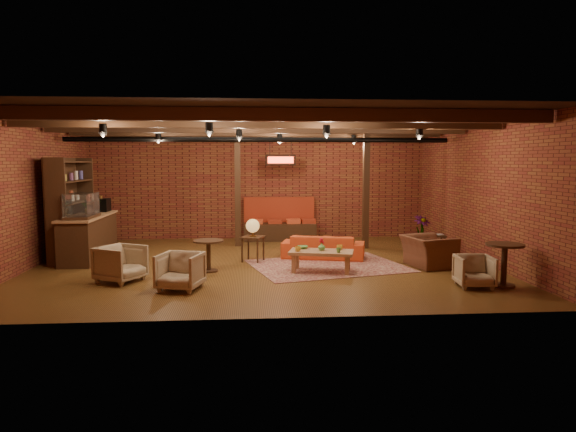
{
  "coord_description": "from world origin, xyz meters",
  "views": [
    {
      "loc": [
        -0.3,
        -11.39,
        2.32
      ],
      "look_at": [
        0.59,
        0.2,
        1.07
      ],
      "focal_mm": 32.0,
      "sensor_mm": 36.0,
      "label": 1
    }
  ],
  "objects": [
    {
      "name": "shelving_hutch",
      "position": [
        -4.5,
        1.1,
        1.2
      ],
      "size": [
        0.52,
        2.0,
        2.4
      ],
      "primitive_type": null,
      "color": "#311F10",
      "rests_on": "ground"
    },
    {
      "name": "coffee_table",
      "position": [
        1.19,
        -0.88,
        0.4
      ],
      "size": [
        1.44,
        0.95,
        0.7
      ],
      "rotation": [
        0.0,
        0.0,
        -0.24
      ],
      "color": "#986947",
      "rests_on": "floor"
    },
    {
      "name": "wall_right",
      "position": [
        5.0,
        0.0,
        1.6
      ],
      "size": [
        0.02,
        8.0,
        3.2
      ],
      "primitive_type": "cube",
      "color": "maroon",
      "rests_on": "ground"
    },
    {
      "name": "floor",
      "position": [
        0.0,
        0.0,
        0.0
      ],
      "size": [
        10.0,
        10.0,
        0.0
      ],
      "primitive_type": "plane",
      "color": "#39250E",
      "rests_on": "ground"
    },
    {
      "name": "ceiling_pipe",
      "position": [
        0.0,
        1.6,
        2.85
      ],
      "size": [
        9.6,
        0.12,
        0.12
      ],
      "primitive_type": "cylinder",
      "rotation": [
        0.0,
        1.57,
        0.0
      ],
      "color": "black",
      "rests_on": "ceiling"
    },
    {
      "name": "service_counter",
      "position": [
        -4.1,
        1.0,
        0.8
      ],
      "size": [
        0.8,
        2.5,
        1.6
      ],
      "primitive_type": null,
      "color": "#311F10",
      "rests_on": "ground"
    },
    {
      "name": "round_table_left",
      "position": [
        -1.16,
        -0.66,
        0.45
      ],
      "size": [
        0.64,
        0.64,
        0.67
      ],
      "color": "#311F10",
      "rests_on": "floor"
    },
    {
      "name": "wall_back",
      "position": [
        0.0,
        4.0,
        1.6
      ],
      "size": [
        10.0,
        0.02,
        3.2
      ],
      "primitive_type": "cube",
      "color": "maroon",
      "rests_on": "ground"
    },
    {
      "name": "ceiling",
      "position": [
        0.0,
        0.0,
        3.2
      ],
      "size": [
        10.0,
        8.0,
        0.02
      ],
      "primitive_type": "cube",
      "color": "black",
      "rests_on": "wall_back"
    },
    {
      "name": "post_right",
      "position": [
        2.8,
        2.0,
        1.6
      ],
      "size": [
        0.16,
        0.16,
        3.2
      ],
      "primitive_type": "cube",
      "color": "#311F10",
      "rests_on": "ground"
    },
    {
      "name": "plant_tall",
      "position": [
        4.35,
        2.04,
        1.28
      ],
      "size": [
        1.9,
        1.9,
        2.55
      ],
      "primitive_type": "imported",
      "rotation": [
        0.0,
        0.0,
        0.43
      ],
      "color": "#4C7F4C",
      "rests_on": "floor"
    },
    {
      "name": "ceiling_beams",
      "position": [
        0.0,
        0.0,
        3.08
      ],
      "size": [
        9.8,
        6.4,
        0.22
      ],
      "primitive_type": null,
      "color": "#311F10",
      "rests_on": "ceiling"
    },
    {
      "name": "side_table_lamp",
      "position": [
        -0.22,
        0.37,
        0.75
      ],
      "size": [
        0.62,
        0.62,
        0.99
      ],
      "rotation": [
        0.0,
        0.0,
        -0.39
      ],
      "color": "#311F10",
      "rests_on": "floor"
    },
    {
      "name": "rug",
      "position": [
        1.43,
        -0.29,
        0.01
      ],
      "size": [
        3.73,
        3.19,
        0.01
      ],
      "primitive_type": "cube",
      "rotation": [
        0.0,
        0.0,
        0.25
      ],
      "color": "maroon",
      "rests_on": "floor"
    },
    {
      "name": "service_sign",
      "position": [
        0.6,
        3.1,
        2.35
      ],
      "size": [
        0.86,
        0.06,
        0.3
      ],
      "primitive_type": "cube",
      "color": "#FF3519",
      "rests_on": "ceiling"
    },
    {
      "name": "armchair_a",
      "position": [
        -2.78,
        -1.45,
        0.39
      ],
      "size": [
        0.99,
        1.01,
        0.78
      ],
      "primitive_type": "imported",
      "rotation": [
        0.0,
        0.0,
        1.05
      ],
      "color": "beige",
      "rests_on": "floor"
    },
    {
      "name": "banquette",
      "position": [
        0.6,
        3.55,
        0.5
      ],
      "size": [
        2.1,
        0.7,
        1.0
      ],
      "primitive_type": null,
      "color": "#9E301A",
      "rests_on": "ground"
    },
    {
      "name": "armchair_far",
      "position": [
        3.84,
        -2.39,
        0.33
      ],
      "size": [
        0.69,
        0.66,
        0.65
      ],
      "primitive_type": "imported",
      "rotation": [
        0.0,
        0.0,
        -0.1
      ],
      "color": "beige",
      "rests_on": "floor"
    },
    {
      "name": "round_table_right",
      "position": [
        4.4,
        -2.39,
        0.54
      ],
      "size": [
        0.69,
        0.69,
        0.81
      ],
      "color": "#311F10",
      "rests_on": "floor"
    },
    {
      "name": "post_left",
      "position": [
        -0.6,
        2.6,
        1.6
      ],
      "size": [
        0.16,
        0.16,
        3.2
      ],
      "primitive_type": "cube",
      "color": "#311F10",
      "rests_on": "ground"
    },
    {
      "name": "plant_counter",
      "position": [
        -4.0,
        1.2,
        1.22
      ],
      "size": [
        0.35,
        0.39,
        0.3
      ],
      "primitive_type": "imported",
      "color": "#337F33",
      "rests_on": "service_counter"
    },
    {
      "name": "sofa",
      "position": [
        1.47,
        0.63,
        0.28
      ],
      "size": [
        2.07,
        1.22,
        0.57
      ],
      "primitive_type": "imported",
      "rotation": [
        0.0,
        0.0,
        2.89
      ],
      "color": "#C4401B",
      "rests_on": "floor"
    },
    {
      "name": "ceiling_spotlights",
      "position": [
        0.0,
        0.0,
        2.86
      ],
      "size": [
        6.4,
        4.4,
        0.28
      ],
      "primitive_type": null,
      "color": "black",
      "rests_on": "ceiling"
    },
    {
      "name": "armchair_b",
      "position": [
        -1.55,
        -2.17,
        0.37
      ],
      "size": [
        0.88,
        0.85,
        0.75
      ],
      "primitive_type": "imported",
      "rotation": [
        0.0,
        0.0,
        -0.27
      ],
      "color": "beige",
      "rests_on": "floor"
    },
    {
      "name": "armchair_right",
      "position": [
        3.63,
        -0.54,
        0.46
      ],
      "size": [
        0.89,
        1.17,
        0.92
      ],
      "primitive_type": "imported",
      "rotation": [
        0.0,
        0.0,
        1.79
      ],
      "color": "brown",
      "rests_on": "floor"
    },
    {
      "name": "wall_left",
      "position": [
        -5.0,
        0.0,
        1.6
      ],
      "size": [
        0.02,
        8.0,
        3.2
      ],
      "primitive_type": "cube",
      "color": "maroon",
      "rests_on": "ground"
    },
    {
      "name": "wall_front",
      "position": [
        0.0,
        -4.0,
        1.6
      ],
      "size": [
        10.0,
        0.02,
        3.2
      ],
      "primitive_type": "cube",
      "color": "maroon",
      "rests_on": "ground"
    },
    {
      "name": "side_table_book",
      "position": [
        4.4,
        1.05,
        0.44
      ],
      "size": [
        0.47,
        0.47,
        0.49
      ],
      "rotation": [
        0.0,
        0.0,
        -0.1
      ],
      "color": "#311F10",
      "rests_on": "floor"
    }
  ]
}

